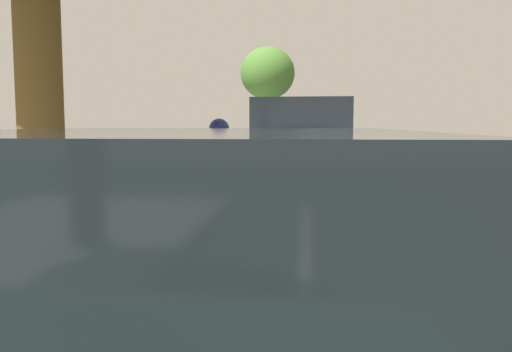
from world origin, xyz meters
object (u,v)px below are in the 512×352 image
Objects in this scene: parked_suv_grey_mid at (304,152)px; fire_hydrant at (161,205)px; cyclist_with_backpack at (217,171)px; street_tree_near_cyclist at (268,74)px; parked_suv_red_second at (305,141)px; parked_sedan_green_far at (180,349)px; parked_sedan_dark_blue_nearest at (314,142)px; bicycle_at_curb at (229,226)px.

fire_hydrant is (1.61, 3.93, -0.46)m from parked_suv_grey_mid.
street_tree_near_cyclist is at bearing -85.99° from cyclist_with_backpack.
parked_suv_red_second is 15.31m from parked_sedan_green_far.
parked_sedan_green_far is at bearing 95.10° from street_tree_near_cyclist.
street_tree_near_cyclist is at bearing -84.90° from parked_sedan_green_far.
parked_sedan_dark_blue_nearest is at bearing -91.48° from parked_suv_red_second.
parked_suv_grey_mid reaches higher than parked_sedan_green_far.
fire_hydrant is at bearing -71.92° from parked_sedan_green_far.
parked_suv_red_second is at bearing 103.61° from street_tree_near_cyclist.
bicycle_at_curb is at bearing 80.48° from parked_suv_grey_mid.
bicycle_at_curb is 20.22m from street_tree_near_cyclist.
cyclist_with_backpack is at bearing -63.47° from bicycle_at_curb.
cyclist_with_backpack is at bearing 86.12° from parked_suv_red_second.
parked_sedan_dark_blue_nearest is at bearing -90.35° from parked_sedan_green_far.
parked_suv_red_second is 6.95m from parked_suv_grey_mid.
parked_sedan_green_far is 24.25m from street_tree_near_cyclist.
parked_suv_red_second is 5.64× the size of fire_hydrant.
parked_sedan_dark_blue_nearest is 14.04m from parked_suv_grey_mid.
bicycle_at_curb is 1.09× the size of cyclist_with_backpack.
parked_sedan_dark_blue_nearest is 2.50× the size of bicycle_at_curb.
parked_suv_grey_mid is (-0.21, 6.95, 0.00)m from parked_suv_red_second.
parked_sedan_dark_blue_nearest is 7.09m from parked_suv_red_second.
cyclist_with_backpack is at bearing -168.74° from fire_hydrant.
parked_suv_grey_mid reaches higher than bicycle_at_curb.
bicycle_at_curb is (0.50, 11.21, -0.64)m from parked_suv_red_second.
parked_suv_grey_mid is at bearing 98.40° from street_tree_near_cyclist.
parked_sedan_green_far is (0.16, 8.36, -0.27)m from parked_suv_grey_mid.
parked_suv_grey_mid is at bearing 91.75° from parked_suv_red_second.
street_tree_near_cyclist reaches higher than parked_suv_red_second.
parked_sedan_green_far is 4.66m from fire_hydrant.
parked_suv_red_second is at bearing 88.52° from parked_sedan_dark_blue_nearest.
street_tree_near_cyclist is at bearing -87.97° from fire_hydrant.
parked_sedan_green_far is at bearing 90.18° from parked_suv_red_second.
parked_sedan_green_far is at bearing 88.87° from parked_suv_grey_mid.
fire_hydrant is (1.44, -4.42, -0.18)m from parked_sedan_green_far.
parked_suv_grey_mid reaches higher than cyclist_with_backpack.
bicycle_at_curb is at bearing 87.43° from parked_suv_red_second.
street_tree_near_cyclist reaches higher than parked_sedan_green_far.
parked_suv_red_second is 2.69× the size of bicycle_at_curb.
street_tree_near_cyclist is at bearing -81.60° from parked_suv_grey_mid.
cyclist_with_backpack is 0.79m from fire_hydrant.
parked_sedan_dark_blue_nearest is 17.86m from cyclist_with_backpack.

